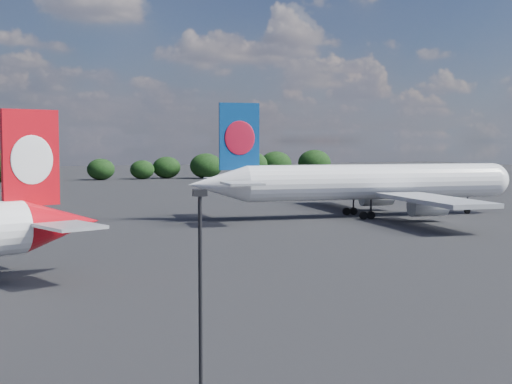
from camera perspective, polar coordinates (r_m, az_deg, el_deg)
name	(u,v)px	position (r m, az deg, el deg)	size (l,w,h in m)	color
ground	(3,232)	(98.64, -19.58, -3.04)	(500.00, 500.00, 0.00)	black
china_southern_airliner	(364,183)	(112.30, 8.64, 0.71)	(53.55, 51.02, 17.47)	white
apron_lamp_post	(200,298)	(28.63, -4.47, -8.49)	(0.55, 0.30, 9.97)	black
billboard_yellow	(25,168)	(220.58, -18.01, 1.82)	(5.00, 0.30, 5.50)	#F7AD15
horizon_treeline	(29,168)	(218.50, -17.70, 1.83)	(204.64, 16.24, 9.27)	black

